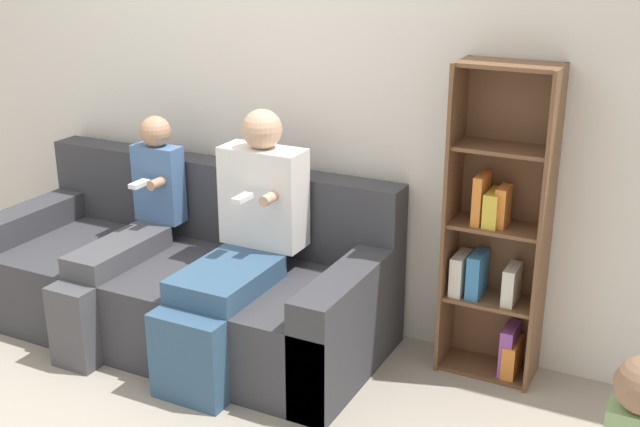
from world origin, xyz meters
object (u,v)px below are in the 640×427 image
child_seated (124,236)px  bookshelf (498,240)px  couch (185,281)px  adult_seated (240,242)px

child_seated → bookshelf: size_ratio=0.74×
couch → adult_seated: (0.42, -0.10, 0.33)m
couch → adult_seated: bearing=-13.7°
couch → bookshelf: (1.54, 0.35, 0.39)m
couch → bookshelf: bookshelf is taller
bookshelf → child_seated: bearing=-164.7°
adult_seated → child_seated: (-0.67, -0.04, -0.07)m
adult_seated → bookshelf: size_ratio=0.82×
couch → bookshelf: 1.63m
couch → adult_seated: adult_seated is taller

